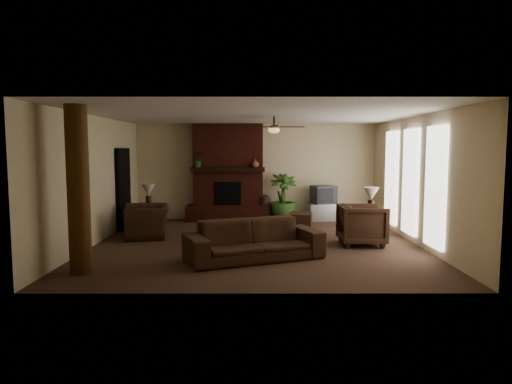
{
  "coord_description": "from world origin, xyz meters",
  "views": [
    {
      "loc": [
        -0.02,
        -9.82,
        2.08
      ],
      "look_at": [
        0.0,
        0.4,
        1.1
      ],
      "focal_mm": 31.58,
      "sensor_mm": 36.0,
      "label": 1
    }
  ],
  "objects_px": {
    "floor_vase": "(265,206)",
    "lamp_left": "(148,192)",
    "side_table_left": "(148,220)",
    "side_table_right": "(370,227)",
    "armchair_left": "(147,216)",
    "sofa": "(254,233)",
    "armchair_right": "(362,223)",
    "floor_plant": "(283,208)",
    "coffee_table": "(235,227)",
    "ottoman": "(300,221)",
    "tv_stand": "(323,212)",
    "log_column": "(78,190)",
    "lamp_right": "(371,196)"
  },
  "relations": [
    {
      "from": "armchair_left",
      "to": "coffee_table",
      "type": "xyz_separation_m",
      "value": [
        2.1,
        -0.71,
        -0.14
      ]
    },
    {
      "from": "coffee_table",
      "to": "floor_vase",
      "type": "bearing_deg",
      "value": 76.77
    },
    {
      "from": "coffee_table",
      "to": "side_table_right",
      "type": "bearing_deg",
      "value": 8.76
    },
    {
      "from": "lamp_right",
      "to": "sofa",
      "type": "bearing_deg",
      "value": -143.88
    },
    {
      "from": "sofa",
      "to": "armchair_left",
      "type": "height_order",
      "value": "armchair_left"
    },
    {
      "from": "floor_plant",
      "to": "lamp_left",
      "type": "height_order",
      "value": "lamp_left"
    },
    {
      "from": "ottoman",
      "to": "armchair_left",
      "type": "bearing_deg",
      "value": -162.46
    },
    {
      "from": "tv_stand",
      "to": "lamp_left",
      "type": "bearing_deg",
      "value": -167.52
    },
    {
      "from": "coffee_table",
      "to": "floor_plant",
      "type": "height_order",
      "value": "floor_plant"
    },
    {
      "from": "log_column",
      "to": "lamp_left",
      "type": "height_order",
      "value": "log_column"
    },
    {
      "from": "log_column",
      "to": "side_table_right",
      "type": "distance_m",
      "value": 6.38
    },
    {
      "from": "armchair_left",
      "to": "side_table_left",
      "type": "bearing_deg",
      "value": 178.1
    },
    {
      "from": "log_column",
      "to": "lamp_right",
      "type": "relative_size",
      "value": 4.31
    },
    {
      "from": "floor_plant",
      "to": "lamp_right",
      "type": "xyz_separation_m",
      "value": [
        1.9,
        -2.47,
        0.62
      ]
    },
    {
      "from": "floor_plant",
      "to": "lamp_right",
      "type": "bearing_deg",
      "value": -52.5
    },
    {
      "from": "sofa",
      "to": "side_table_right",
      "type": "relative_size",
      "value": 4.64
    },
    {
      "from": "floor_vase",
      "to": "side_table_left",
      "type": "relative_size",
      "value": 1.4
    },
    {
      "from": "side_table_left",
      "to": "side_table_right",
      "type": "relative_size",
      "value": 1.0
    },
    {
      "from": "coffee_table",
      "to": "lamp_left",
      "type": "height_order",
      "value": "lamp_left"
    },
    {
      "from": "floor_plant",
      "to": "coffee_table",
      "type": "bearing_deg",
      "value": -112.52
    },
    {
      "from": "armchair_right",
      "to": "lamp_left",
      "type": "height_order",
      "value": "lamp_left"
    },
    {
      "from": "log_column",
      "to": "lamp_left",
      "type": "xyz_separation_m",
      "value": [
        0.23,
        3.91,
        -0.4
      ]
    },
    {
      "from": "tv_stand",
      "to": "side_table_left",
      "type": "distance_m",
      "value": 4.99
    },
    {
      "from": "sofa",
      "to": "side_table_right",
      "type": "height_order",
      "value": "sofa"
    },
    {
      "from": "sofa",
      "to": "armchair_right",
      "type": "height_order",
      "value": "sofa"
    },
    {
      "from": "lamp_left",
      "to": "lamp_right",
      "type": "relative_size",
      "value": 1.0
    },
    {
      "from": "lamp_left",
      "to": "side_table_right",
      "type": "height_order",
      "value": "lamp_left"
    },
    {
      "from": "log_column",
      "to": "tv_stand",
      "type": "height_order",
      "value": "log_column"
    },
    {
      "from": "sofa",
      "to": "coffee_table",
      "type": "xyz_separation_m",
      "value": [
        -0.43,
        1.45,
        -0.13
      ]
    },
    {
      "from": "side_table_right",
      "to": "lamp_right",
      "type": "distance_m",
      "value": 0.73
    },
    {
      "from": "log_column",
      "to": "side_table_right",
      "type": "bearing_deg",
      "value": 27.05
    },
    {
      "from": "floor_vase",
      "to": "lamp_left",
      "type": "xyz_separation_m",
      "value": [
        -2.98,
        -1.58,
        0.57
      ]
    },
    {
      "from": "floor_plant",
      "to": "armchair_left",
      "type": "bearing_deg",
      "value": -145.67
    },
    {
      "from": "side_table_right",
      "to": "lamp_right",
      "type": "xyz_separation_m",
      "value": [
        0.02,
        0.04,
        0.73
      ]
    },
    {
      "from": "ottoman",
      "to": "floor_vase",
      "type": "relative_size",
      "value": 0.78
    },
    {
      "from": "armchair_right",
      "to": "side_table_left",
      "type": "relative_size",
      "value": 1.76
    },
    {
      "from": "side_table_left",
      "to": "ottoman",
      "type": "bearing_deg",
      "value": 5.91
    },
    {
      "from": "side_table_left",
      "to": "armchair_left",
      "type": "bearing_deg",
      "value": -77.68
    },
    {
      "from": "armchair_left",
      "to": "armchair_right",
      "type": "height_order",
      "value": "armchair_left"
    },
    {
      "from": "lamp_right",
      "to": "side_table_left",
      "type": "bearing_deg",
      "value": 169.87
    },
    {
      "from": "coffee_table",
      "to": "ottoman",
      "type": "height_order",
      "value": "coffee_table"
    },
    {
      "from": "log_column",
      "to": "lamp_right",
      "type": "distance_m",
      "value": 6.33
    },
    {
      "from": "floor_vase",
      "to": "side_table_right",
      "type": "relative_size",
      "value": 1.4
    },
    {
      "from": "lamp_left",
      "to": "lamp_right",
      "type": "distance_m",
      "value": 5.48
    },
    {
      "from": "sofa",
      "to": "ottoman",
      "type": "distance_m",
      "value": 3.57
    },
    {
      "from": "armchair_right",
      "to": "side_table_left",
      "type": "xyz_separation_m",
      "value": [
        -5.04,
        1.65,
        -0.21
      ]
    },
    {
      "from": "ottoman",
      "to": "tv_stand",
      "type": "bearing_deg",
      "value": 58.29
    },
    {
      "from": "lamp_left",
      "to": "side_table_right",
      "type": "distance_m",
      "value": 5.51
    },
    {
      "from": "armchair_left",
      "to": "side_table_left",
      "type": "relative_size",
      "value": 2.12
    },
    {
      "from": "sofa",
      "to": "side_table_left",
      "type": "xyz_separation_m",
      "value": [
        -2.7,
        2.94,
        -0.22
      ]
    }
  ]
}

